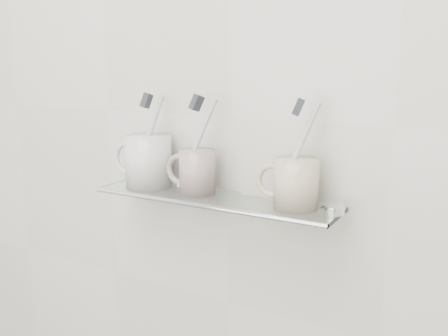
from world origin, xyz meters
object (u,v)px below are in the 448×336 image
Objects in this scene: shelf_glass at (213,199)px; mug_left at (148,161)px; mug_right at (296,183)px; mug_center at (197,172)px.

mug_left reaches higher than shelf_glass.
mug_left is at bearing 168.94° from mug_right.
mug_center is 0.21m from mug_right.
shelf_glass is 0.06m from mug_center.
shelf_glass is 0.18m from mug_right.
shelf_glass is 0.17m from mug_left.
shelf_glass is 5.60× the size of mug_center.
mug_center is at bearing 12.09° from mug_left.
mug_center reaches higher than shelf_glass.
mug_center is (0.12, 0.00, -0.01)m from mug_left.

